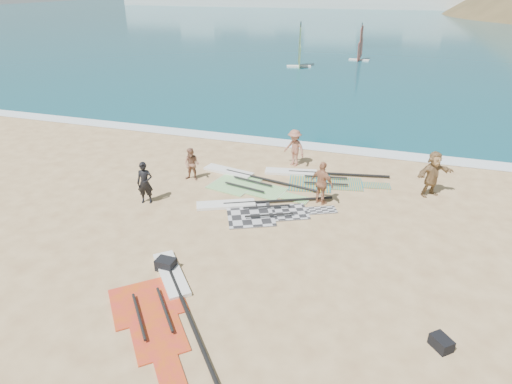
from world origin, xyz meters
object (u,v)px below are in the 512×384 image
(beachgoer_back, at_px, (322,183))
(beachgoer_right, at_px, (433,174))
(rig_orange, at_px, (315,178))
(person_wetsuit, at_px, (145,183))
(rig_grey, at_px, (255,209))
(beachgoer_mid, at_px, (294,148))
(rig_green, at_px, (245,180))
(gear_bag_far, at_px, (441,343))
(rig_red, at_px, (164,301))
(beachgoer_left, at_px, (192,164))
(gear_bag_near, at_px, (166,264))

(beachgoer_back, xyz_separation_m, beachgoer_right, (4.29, 2.21, 0.07))
(rig_orange, xyz_separation_m, person_wetsuit, (-6.22, -4.46, 0.84))
(rig_grey, distance_m, beachgoer_mid, 5.12)
(rig_grey, height_order, rig_green, rig_green)
(person_wetsuit, xyz_separation_m, beachgoer_back, (6.89, 2.10, 0.03))
(gear_bag_far, bearing_deg, rig_red, -175.31)
(person_wetsuit, relative_size, beachgoer_back, 0.97)
(rig_green, bearing_deg, beachgoer_right, 19.60)
(rig_green, height_order, beachgoer_left, beachgoer_left)
(rig_red, bearing_deg, beachgoer_right, 100.90)
(beachgoer_left, xyz_separation_m, beachgoer_right, (10.35, 1.67, 0.23))
(rig_grey, distance_m, beachgoer_left, 4.16)
(rig_orange, height_order, gear_bag_far, gear_bag_far)
(rig_grey, xyz_separation_m, rig_green, (-1.28, 2.45, 0.00))
(beachgoer_back, bearing_deg, rig_grey, 57.66)
(person_wetsuit, relative_size, beachgoer_mid, 0.96)
(beachgoer_left, distance_m, beachgoer_mid, 5.12)
(rig_red, distance_m, gear_bag_far, 7.45)
(rig_orange, height_order, beachgoer_left, beachgoer_left)
(beachgoer_left, xyz_separation_m, beachgoer_back, (6.06, -0.54, 0.15))
(rig_red, height_order, gear_bag_near, gear_bag_near)
(beachgoer_right, bearing_deg, rig_grey, 168.75)
(person_wetsuit, bearing_deg, gear_bag_far, -39.29)
(rig_grey, distance_m, rig_red, 6.10)
(rig_green, height_order, beachgoer_right, beachgoer_right)
(gear_bag_near, distance_m, beachgoer_back, 7.18)
(rig_grey, relative_size, beachgoer_right, 2.86)
(rig_red, xyz_separation_m, gear_bag_near, (-0.70, 1.42, 0.14))
(rig_red, height_order, gear_bag_far, gear_bag_far)
(gear_bag_near, distance_m, person_wetsuit, 4.96)
(rig_orange, height_order, rig_red, same)
(rig_red, bearing_deg, beachgoer_back, 115.46)
(rig_grey, height_order, rig_orange, rig_orange)
(rig_grey, relative_size, beachgoer_mid, 3.08)
(beachgoer_mid, bearing_deg, rig_grey, -68.05)
(rig_red, distance_m, beachgoer_left, 8.48)
(person_wetsuit, height_order, beachgoer_right, beachgoer_right)
(gear_bag_near, xyz_separation_m, beachgoer_left, (-2.16, 6.53, 0.58))
(rig_grey, xyz_separation_m, gear_bag_near, (-1.47, -4.63, 0.14))
(rig_grey, xyz_separation_m, beachgoer_back, (2.43, 1.36, 0.87))
(rig_green, distance_m, beachgoer_mid, 3.21)
(rig_green, xyz_separation_m, person_wetsuit, (-3.18, -3.18, 0.84))
(gear_bag_far, relative_size, beachgoer_mid, 0.29)
(beachgoer_mid, height_order, beachgoer_right, beachgoer_right)
(person_wetsuit, bearing_deg, beachgoer_back, 0.55)
(gear_bag_far, bearing_deg, rig_orange, 118.13)
(rig_green, bearing_deg, beachgoer_mid, 68.14)
(beachgoer_left, xyz_separation_m, beachgoer_mid, (4.05, 3.12, 0.15))
(beachgoer_back, bearing_deg, rig_orange, -45.75)
(rig_green, height_order, gear_bag_near, gear_bag_near)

